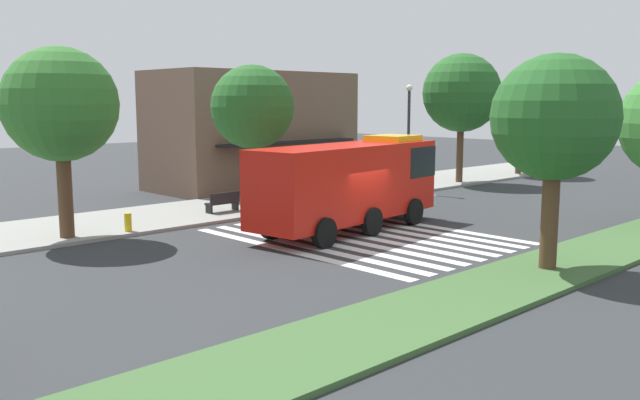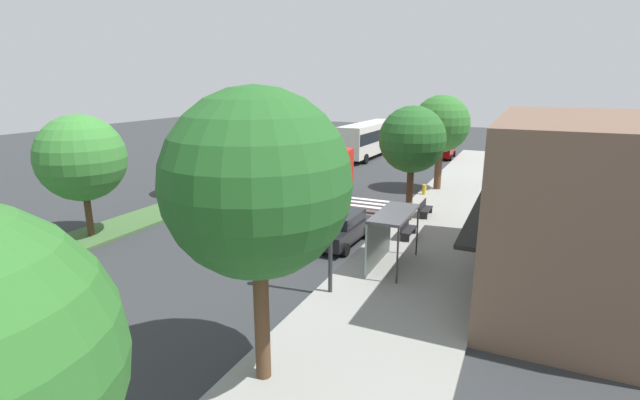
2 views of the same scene
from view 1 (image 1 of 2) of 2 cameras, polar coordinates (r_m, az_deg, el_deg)
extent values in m
plane|color=#2D3033|center=(25.97, 3.94, -3.03)|extent=(120.00, 120.00, 0.00)
cube|color=gray|center=(32.59, -7.80, -0.63)|extent=(60.00, 5.92, 0.14)
cube|color=#3D6033|center=(21.73, 18.81, -5.54)|extent=(60.00, 3.00, 0.14)
cube|color=silver|center=(23.32, -2.51, -4.32)|extent=(0.45, 10.84, 0.01)
cube|color=silver|center=(23.90, -0.88, -4.00)|extent=(0.45, 10.84, 0.01)
cube|color=silver|center=(24.51, 0.67, -3.69)|extent=(0.45, 10.84, 0.01)
cube|color=silver|center=(25.13, 2.14, -3.39)|extent=(0.45, 10.84, 0.01)
cube|color=silver|center=(25.77, 3.54, -3.10)|extent=(0.45, 10.84, 0.01)
cube|color=silver|center=(26.43, 4.86, -2.83)|extent=(0.45, 10.84, 0.01)
cube|color=silver|center=(27.10, 6.13, -2.57)|extent=(0.45, 10.84, 0.01)
cube|color=silver|center=(27.78, 7.33, -2.32)|extent=(0.45, 10.84, 0.01)
cube|color=silver|center=(28.47, 8.47, -2.08)|extent=(0.45, 10.84, 0.01)
cube|color=red|center=(29.12, 6.13, 2.15)|extent=(3.06, 2.84, 2.89)
cube|color=red|center=(25.40, 0.44, 1.28)|extent=(6.72, 3.30, 2.88)
cube|color=black|center=(29.41, 6.59, 3.33)|extent=(2.29, 2.77, 1.27)
cube|color=silver|center=(30.51, 7.61, 0.15)|extent=(0.55, 2.53, 0.50)
cube|color=yellow|center=(28.99, 6.18, 5.22)|extent=(2.14, 1.99, 0.24)
cylinder|color=black|center=(29.78, 3.77, -0.49)|extent=(1.13, 0.43, 1.10)
cylinder|color=black|center=(28.42, 7.90, -0.97)|extent=(1.13, 0.43, 1.10)
cylinder|color=black|center=(25.23, -4.09, -2.10)|extent=(1.13, 0.43, 1.10)
cylinder|color=black|center=(23.61, 0.37, -2.80)|extent=(1.13, 0.43, 1.10)
cylinder|color=black|center=(27.39, 0.08, -1.25)|extent=(1.13, 0.43, 1.10)
cylinder|color=black|center=(25.90, 4.40, -1.83)|extent=(1.13, 0.43, 1.10)
cube|color=black|center=(32.84, 3.84, 0.57)|extent=(4.38, 1.96, 0.71)
cube|color=black|center=(32.61, 3.59, 1.64)|extent=(2.48, 1.68, 0.56)
cylinder|color=black|center=(34.52, 4.44, 0.35)|extent=(0.65, 0.24, 0.64)
cylinder|color=black|center=(33.31, 6.66, 0.02)|extent=(0.65, 0.24, 0.64)
cylinder|color=black|center=(32.55, 0.94, -0.12)|extent=(0.65, 0.24, 0.64)
cylinder|color=black|center=(31.26, 3.17, -0.48)|extent=(0.65, 0.24, 0.64)
cube|color=#4C4C51|center=(36.30, 2.15, 4.28)|extent=(3.50, 1.40, 0.12)
cube|color=#8C9E99|center=(35.95, 2.90, 2.32)|extent=(3.50, 0.08, 2.40)
cylinder|color=#333338|center=(35.68, -0.51, 2.28)|extent=(0.08, 0.08, 2.40)
cylinder|color=#333338|center=(38.07, 3.22, 2.65)|extent=(0.08, 0.08, 2.40)
cube|color=black|center=(33.55, -2.27, 0.53)|extent=(1.60, 0.50, 0.08)
cube|color=black|center=(33.35, -2.03, 0.94)|extent=(1.60, 0.06, 0.45)
cube|color=black|center=(33.11, -3.21, 0.02)|extent=(0.08, 0.45, 0.37)
cube|color=black|center=(34.05, -1.36, 0.27)|extent=(0.08, 0.45, 0.37)
cube|color=black|center=(30.90, -8.26, -0.23)|extent=(1.60, 0.50, 0.08)
cube|color=black|center=(30.69, -8.03, 0.21)|extent=(1.60, 0.06, 0.45)
cube|color=black|center=(30.53, -9.35, -0.79)|extent=(0.08, 0.45, 0.37)
cube|color=black|center=(31.36, -7.18, -0.50)|extent=(0.08, 0.45, 0.37)
cylinder|color=#2D2D30|center=(37.93, 7.47, 4.93)|extent=(0.16, 0.16, 5.51)
sphere|color=white|center=(37.87, 7.56, 9.37)|extent=(0.36, 0.36, 0.36)
cube|color=brown|center=(40.72, -5.72, 5.90)|extent=(11.95, 5.98, 6.80)
cube|color=black|center=(38.14, -2.56, 4.87)|extent=(9.56, 0.80, 0.16)
cylinder|color=#513823|center=(26.41, -20.72, 0.70)|extent=(0.53, 0.53, 3.42)
sphere|color=#2D6B28|center=(26.21, -21.08, 7.55)|extent=(4.14, 4.14, 4.14)
cylinder|color=#47301E|center=(30.84, -5.65, 2.21)|extent=(0.39, 0.39, 3.40)
sphere|color=#235B23|center=(30.66, -5.73, 7.82)|extent=(3.76, 3.76, 3.76)
cylinder|color=#513823|center=(42.66, 11.72, 4.05)|extent=(0.41, 0.41, 3.80)
sphere|color=#235B23|center=(42.55, 11.87, 8.85)|extent=(4.78, 4.78, 4.78)
cylinder|color=#513823|center=(48.60, 16.44, 3.97)|extent=(0.41, 0.41, 3.09)
sphere|color=#2D6B28|center=(48.48, 16.59, 7.54)|extent=(4.23, 4.23, 4.23)
cylinder|color=#513823|center=(21.27, 18.83, -1.22)|extent=(0.51, 0.51, 3.21)
sphere|color=#235B23|center=(21.00, 19.21, 6.62)|extent=(3.72, 3.72, 3.72)
cylinder|color=gold|center=(27.08, -15.90, -1.81)|extent=(0.28, 0.28, 0.70)
camera|label=2|loc=(53.78, 12.34, 11.33)|focal=25.72mm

